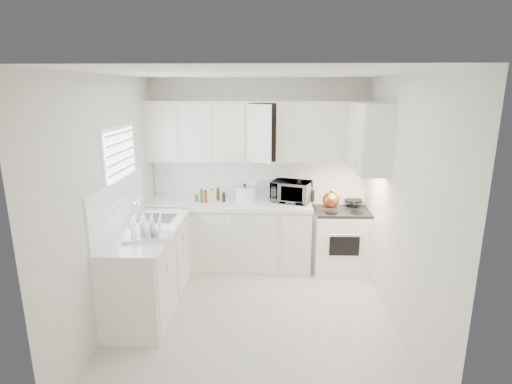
{
  "coord_description": "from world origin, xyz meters",
  "views": [
    {
      "loc": [
        0.19,
        -4.0,
        2.46
      ],
      "look_at": [
        0.0,
        0.7,
        1.25
      ],
      "focal_mm": 28.31,
      "sensor_mm": 36.0,
      "label": 1
    }
  ],
  "objects_px": {
    "tea_kettle": "(331,199)",
    "microwave": "(291,189)",
    "stove": "(341,232)",
    "rice_cooker": "(245,193)",
    "utensil_crock": "(299,192)",
    "dish_rack": "(146,226)"
  },
  "relations": [
    {
      "from": "tea_kettle",
      "to": "microwave",
      "type": "bearing_deg",
      "value": 165.61
    },
    {
      "from": "stove",
      "to": "rice_cooker",
      "type": "relative_size",
      "value": 4.45
    },
    {
      "from": "stove",
      "to": "utensil_crock",
      "type": "xyz_separation_m",
      "value": [
        -0.59,
        -0.04,
        0.56
      ]
    },
    {
      "from": "utensil_crock",
      "to": "dish_rack",
      "type": "xyz_separation_m",
      "value": [
        -1.67,
        -1.31,
        -0.05
      ]
    },
    {
      "from": "rice_cooker",
      "to": "dish_rack",
      "type": "bearing_deg",
      "value": -118.71
    },
    {
      "from": "stove",
      "to": "rice_cooker",
      "type": "bearing_deg",
      "value": 176.2
    },
    {
      "from": "rice_cooker",
      "to": "utensil_crock",
      "type": "relative_size",
      "value": 0.74
    },
    {
      "from": "tea_kettle",
      "to": "utensil_crock",
      "type": "relative_size",
      "value": 0.79
    },
    {
      "from": "microwave",
      "to": "rice_cooker",
      "type": "height_order",
      "value": "microwave"
    },
    {
      "from": "rice_cooker",
      "to": "utensil_crock",
      "type": "bearing_deg",
      "value": -4.17
    },
    {
      "from": "microwave",
      "to": "utensil_crock",
      "type": "bearing_deg",
      "value": -36.63
    },
    {
      "from": "microwave",
      "to": "rice_cooker",
      "type": "xyz_separation_m",
      "value": [
        -0.64,
        -0.03,
        -0.05
      ]
    },
    {
      "from": "tea_kettle",
      "to": "rice_cooker",
      "type": "distance_m",
      "value": 1.17
    },
    {
      "from": "tea_kettle",
      "to": "microwave",
      "type": "height_order",
      "value": "microwave"
    },
    {
      "from": "stove",
      "to": "utensil_crock",
      "type": "bearing_deg",
      "value": -177.01
    },
    {
      "from": "rice_cooker",
      "to": "dish_rack",
      "type": "relative_size",
      "value": 0.56
    },
    {
      "from": "dish_rack",
      "to": "stove",
      "type": "bearing_deg",
      "value": 20.28
    },
    {
      "from": "utensil_crock",
      "to": "dish_rack",
      "type": "relative_size",
      "value": 0.76
    },
    {
      "from": "tea_kettle",
      "to": "dish_rack",
      "type": "bearing_deg",
      "value": -137.1
    },
    {
      "from": "rice_cooker",
      "to": "dish_rack",
      "type": "xyz_separation_m",
      "value": [
        -0.94,
        -1.43,
        -0.0
      ]
    },
    {
      "from": "stove",
      "to": "tea_kettle",
      "type": "xyz_separation_m",
      "value": [
        -0.18,
        -0.16,
        0.51
      ]
    },
    {
      "from": "dish_rack",
      "to": "microwave",
      "type": "bearing_deg",
      "value": 32.12
    }
  ]
}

